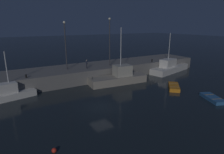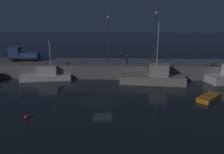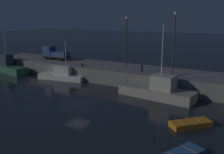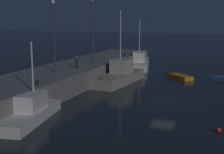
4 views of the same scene
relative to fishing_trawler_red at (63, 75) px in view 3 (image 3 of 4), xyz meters
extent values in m
plane|color=black|center=(10.46, -9.29, -0.83)|extent=(320.00, 320.00, 0.00)
cube|color=slate|center=(10.46, 4.46, 0.37)|extent=(59.10, 7.82, 2.39)
cube|color=silver|center=(-0.09, -0.02, -0.37)|extent=(8.74, 3.99, 0.92)
cube|color=silver|center=(0.20, 0.04, 0.83)|extent=(3.34, 2.36, 1.47)
cylinder|color=silver|center=(0.81, 0.15, 3.73)|extent=(0.14, 0.14, 4.34)
cylinder|color=#262626|center=(3.72, 0.69, 0.34)|extent=(0.10, 0.10, 0.50)
cube|color=gray|center=(17.89, -1.39, -0.18)|extent=(10.59, 4.24, 1.30)
cube|color=#ADA899|center=(18.87, -1.49, 1.43)|extent=(3.15, 2.56, 1.91)
cylinder|color=silver|center=(18.50, -1.45, 5.65)|extent=(0.14, 0.14, 6.54)
cylinder|color=#262626|center=(13.16, -0.93, 0.72)|extent=(0.10, 0.10, 0.50)
cube|color=#2D6647|center=(-12.77, -0.94, -0.12)|extent=(9.35, 3.84, 1.41)
cube|color=#33383D|center=(-13.68, -0.80, 1.70)|extent=(2.81, 2.00, 2.22)
cylinder|color=silver|center=(-13.62, -0.81, 4.86)|extent=(0.14, 0.14, 4.11)
cylinder|color=#262626|center=(-8.64, -1.57, 0.84)|extent=(0.10, 0.10, 0.50)
cube|color=olive|center=(25.43, -14.17, -0.34)|extent=(1.37, 0.65, 0.04)
cube|color=orange|center=(24.27, -8.69, -0.54)|extent=(4.00, 4.10, 0.57)
cube|color=olive|center=(23.64, -9.35, -0.24)|extent=(1.09, 1.04, 0.04)
cube|color=olive|center=(24.89, -8.03, -0.24)|extent=(1.09, 1.04, 0.04)
cylinder|color=#38383D|center=(10.46, 3.89, 5.55)|extent=(0.20, 0.20, 7.97)
sphere|color=#F9EFCC|center=(10.46, 3.89, 9.72)|extent=(0.44, 0.44, 0.44)
cylinder|color=#38383D|center=(18.69, 2.74, 5.88)|extent=(0.20, 0.20, 8.63)
sphere|color=#F9EFCC|center=(18.69, 2.74, 10.38)|extent=(0.44, 0.44, 0.44)
cylinder|color=black|center=(-7.56, 3.92, 2.02)|extent=(0.92, 0.33, 0.90)
cylinder|color=black|center=(-7.67, 5.61, 2.02)|extent=(0.92, 0.33, 0.90)
cylinder|color=black|center=(-3.91, 4.14, 2.02)|extent=(0.92, 0.33, 0.90)
cylinder|color=black|center=(-4.02, 5.83, 2.02)|extent=(0.92, 0.33, 0.90)
cube|color=black|center=(-5.79, 4.87, 2.14)|extent=(5.83, 2.36, 0.25)
cube|color=#334C84|center=(-7.50, 4.77, 3.23)|extent=(1.95, 2.12, 1.92)
cube|color=#334C84|center=(-4.76, 4.94, 2.73)|extent=(3.43, 2.21, 0.93)
cylinder|color=black|center=(13.78, 2.63, 1.94)|extent=(0.12, 0.12, 0.75)
cylinder|color=black|center=(13.88, 2.91, 1.94)|extent=(0.12, 0.12, 0.75)
cylinder|color=#1E2333|center=(13.83, 2.77, 2.63)|extent=(0.37, 0.37, 0.62)
sphere|color=beige|center=(13.83, 2.77, 3.06)|extent=(0.18, 0.18, 0.18)
cylinder|color=black|center=(3.29, 1.45, 1.82)|extent=(0.28, 0.28, 0.51)
camera|label=1|loc=(-0.04, -29.62, 9.46)|focal=31.19mm
camera|label=2|loc=(12.78, -35.75, 9.19)|focal=34.84mm
camera|label=3|loc=(29.37, -33.02, 9.83)|focal=40.69mm
camera|label=4|loc=(-21.66, -16.16, 7.82)|focal=50.69mm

